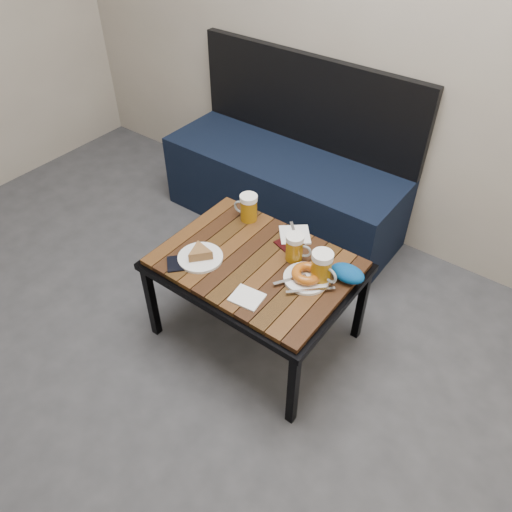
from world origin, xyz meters
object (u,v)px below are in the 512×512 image
Objects in this scene: cafe_table at (256,269)px; plate_pie at (200,255)px; beer_mug_right at (322,267)px; passport_navy at (183,263)px; bench at (284,183)px; knit_pouch at (348,273)px; beer_mug_centre at (295,247)px; passport_burgundy at (291,242)px; beer_mug_left at (248,207)px; plate_bagel at (306,276)px.

plate_pie is at bearing -146.60° from cafe_table.
beer_mug_right is 1.04× the size of passport_navy.
bench is 9.73× the size of knit_pouch.
beer_mug_centre is 0.12m from passport_burgundy.
plate_pie is 1.43× the size of passport_navy.
cafe_table is at bearing 125.37° from beer_mug_left.
plate_pie is at bearing -144.40° from beer_mug_right.
beer_mug_right is at bearing -11.93° from passport_burgundy.
beer_mug_left is at bearing 176.15° from beer_mug_right.
knit_pouch reaches higher than cafe_table.
cafe_table is at bearing -153.39° from beer_mug_right.
passport_burgundy is at bearing 74.61° from cafe_table.
beer_mug_left is 0.91× the size of knit_pouch.
cafe_table is at bearing 82.94° from passport_navy.
knit_pouch is (0.08, 0.07, -0.04)m from beer_mug_right.
beer_mug_centre is (0.12, 0.11, 0.11)m from cafe_table.
plate_pie is (0.21, -0.95, 0.22)m from bench.
cafe_table is 0.24m from plate_bagel.
knit_pouch is at bearing 25.37° from plate_pie.
beer_mug_centre reaches higher than plate_pie.
beer_mug_left is at bearing 133.83° from cafe_table.
plate_bagel is at bearing -24.76° from passport_burgundy.
cafe_table is 4.36× the size of plate_pie.
knit_pouch is at bearing -41.80° from bench.
plate_bagel is (0.43, -0.18, -0.04)m from beer_mug_left.
plate_pie reaches higher than passport_navy.
knit_pouch is (0.13, 0.10, 0.01)m from plate_bagel.
knit_pouch is at bearing 37.97° from plate_bagel.
plate_pie is at bearing -164.04° from beer_mug_centre.
beer_mug_right is 0.08m from plate_bagel.
beer_mug_left is 0.50m from beer_mug_right.
beer_mug_centre is (0.32, -0.10, -0.00)m from beer_mug_left.
plate_bagel reaches higher than passport_burgundy.
passport_burgundy is (0.05, 0.19, 0.05)m from cafe_table.
plate_bagel is 0.24m from passport_burgundy.
plate_pie is 0.62m from knit_pouch.
cafe_table is 3.78× the size of plate_bagel.
plate_pie is (-0.32, -0.24, -0.04)m from beer_mug_centre.
bench reaches higher than beer_mug_centre.
plate_pie is 1.34× the size of knit_pouch.
cafe_table is at bearing -88.53° from passport_burgundy.
beer_mug_centre is at bearing 37.10° from plate_pie.
passport_navy is (-0.04, -0.07, -0.02)m from plate_pie.
passport_navy is at bearing -139.87° from beer_mug_right.
beer_mug_centre reaches higher than cafe_table.
passport_burgundy is 0.90× the size of knit_pouch.
beer_mug_centre reaches higher than plate_bagel.
beer_mug_left is at bearing 141.33° from beer_mug_centre.
bench is at bearing 142.93° from passport_navy.
plate_pie reaches higher than plate_bagel.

